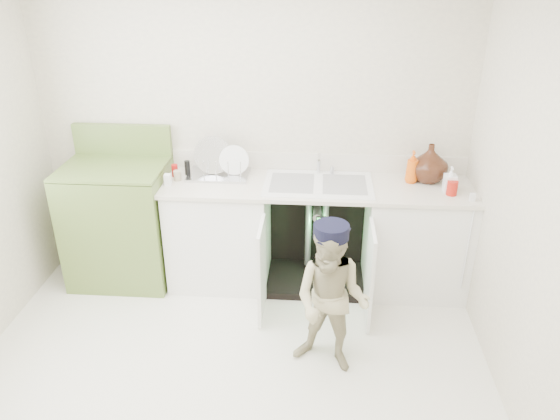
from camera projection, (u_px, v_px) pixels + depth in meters
The scene contains 5 objects.
ground at pixel (229, 377), 3.63m from camera, with size 3.50×3.50×0.00m, color beige.
room_shell at pixel (220, 208), 3.08m from camera, with size 6.00×5.50×1.26m.
counter_run at pixel (319, 232), 4.47m from camera, with size 2.44×1.02×1.20m.
avocado_stove at pixel (121, 221), 4.53m from camera, with size 0.82×0.65×1.27m.
repair_worker at pixel (331, 299), 3.51m from camera, with size 0.61×0.95×1.06m.
Camera 1 is at (0.55, -2.74, 2.59)m, focal length 35.00 mm.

